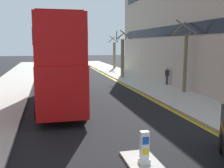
# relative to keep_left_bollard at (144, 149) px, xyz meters

# --- Properties ---
(sidewalk_right) EXTENTS (4.00, 80.00, 0.14)m
(sidewalk_right) POSITION_rel_keep_left_bollard_xyz_m (6.50, 11.46, -0.54)
(sidewalk_right) COLOR #ADA89E
(sidewalk_right) RESTS_ON ground
(kerb_line_outer) EXTENTS (0.10, 56.00, 0.01)m
(kerb_line_outer) POSITION_rel_keep_left_bollard_xyz_m (4.40, 9.46, -0.60)
(kerb_line_outer) COLOR yellow
(kerb_line_outer) RESTS_ON ground
(kerb_line_inner) EXTENTS (0.10, 56.00, 0.01)m
(kerb_line_inner) POSITION_rel_keep_left_bollard_xyz_m (4.24, 9.46, -0.60)
(kerb_line_inner) COLOR yellow
(kerb_line_inner) RESTS_ON ground
(traffic_island) EXTENTS (1.10, 2.20, 0.10)m
(traffic_island) POSITION_rel_keep_left_bollard_xyz_m (0.00, 0.00, -0.56)
(traffic_island) COLOR #ADA89E
(traffic_island) RESTS_ON ground
(keep_left_bollard) EXTENTS (0.36, 0.28, 1.11)m
(keep_left_bollard) POSITION_rel_keep_left_bollard_xyz_m (0.00, 0.00, 0.00)
(keep_left_bollard) COLOR silver
(keep_left_bollard) RESTS_ON traffic_island
(double_decker_bus_away) EXTENTS (2.91, 10.84, 5.64)m
(double_decker_bus_away) POSITION_rel_keep_left_bollard_xyz_m (-2.32, 9.69, 2.42)
(double_decker_bus_away) COLOR #B20F0F
(double_decker_bus_away) RESTS_ON ground
(pedestrian_far) EXTENTS (0.34, 0.22, 1.62)m
(pedestrian_far) POSITION_rel_keep_left_bollard_xyz_m (8.18, 15.26, 0.38)
(pedestrian_far) COLOR #2D2D38
(pedestrian_far) RESTS_ON sidewalk_right
(street_tree_near) EXTENTS (1.89, 2.19, 5.81)m
(street_tree_near) POSITION_rel_keep_left_bollard_xyz_m (7.85, 11.36, 2.35)
(street_tree_near) COLOR #6B6047
(street_tree_near) RESTS_ON sidewalk_right
(street_tree_mid) EXTENTS (1.75, 1.99, 5.18)m
(street_tree_mid) POSITION_rel_keep_left_bollard_xyz_m (7.54, 33.13, 1.83)
(street_tree_mid) COLOR #6B6047
(street_tree_mid) RESTS_ON sidewalk_right
(street_tree_far) EXTENTS (1.83, 1.84, 5.49)m
(street_tree_far) POSITION_rel_keep_left_bollard_xyz_m (5.61, 21.88, 2.05)
(street_tree_far) COLOR #6B6047
(street_tree_far) RESTS_ON sidewalk_right
(townhouse_terrace_right) EXTENTS (10.08, 28.00, 13.91)m
(townhouse_terrace_right) POSITION_rel_keep_left_bollard_xyz_m (13.50, 16.59, 6.35)
(townhouse_terrace_right) COLOR #B2A893
(townhouse_terrace_right) RESTS_ON ground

